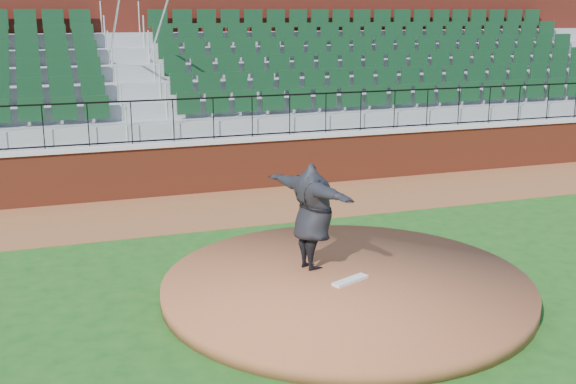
% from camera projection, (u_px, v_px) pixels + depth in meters
% --- Properties ---
extents(ground, '(90.00, 90.00, 0.00)m').
position_uv_depth(ground, '(319.00, 294.00, 11.15)').
color(ground, '#194814').
rests_on(ground, ground).
extents(warning_track, '(34.00, 3.20, 0.01)m').
position_uv_depth(warning_track, '(232.00, 207.00, 16.09)').
color(warning_track, brown).
rests_on(warning_track, ground).
extents(field_wall, '(34.00, 0.35, 1.20)m').
position_uv_depth(field_wall, '(215.00, 167.00, 17.41)').
color(field_wall, maroon).
rests_on(field_wall, ground).
extents(wall_cap, '(34.00, 0.45, 0.10)m').
position_uv_depth(wall_cap, '(214.00, 141.00, 17.25)').
color(wall_cap, '#B7B7B7').
rests_on(wall_cap, field_wall).
extents(wall_railing, '(34.00, 0.05, 1.00)m').
position_uv_depth(wall_railing, '(213.00, 119.00, 17.11)').
color(wall_railing, black).
rests_on(wall_railing, wall_cap).
extents(seating_stands, '(34.00, 5.10, 4.60)m').
position_uv_depth(seating_stands, '(190.00, 87.00, 19.48)').
color(seating_stands, gray).
rests_on(seating_stands, ground).
extents(concourse_wall, '(34.00, 0.50, 5.50)m').
position_uv_depth(concourse_wall, '(171.00, 63.00, 21.93)').
color(concourse_wall, maroon).
rests_on(concourse_wall, ground).
extents(pitchers_mound, '(5.78, 5.78, 0.25)m').
position_uv_depth(pitchers_mound, '(347.00, 287.00, 11.13)').
color(pitchers_mound, brown).
rests_on(pitchers_mound, ground).
extents(pitching_rubber, '(0.68, 0.41, 0.04)m').
position_uv_depth(pitching_rubber, '(350.00, 280.00, 10.99)').
color(pitching_rubber, silver).
rests_on(pitching_rubber, pitchers_mound).
extents(pitcher, '(1.16, 2.23, 1.75)m').
position_uv_depth(pitcher, '(312.00, 216.00, 11.37)').
color(pitcher, black).
rests_on(pitcher, pitchers_mound).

